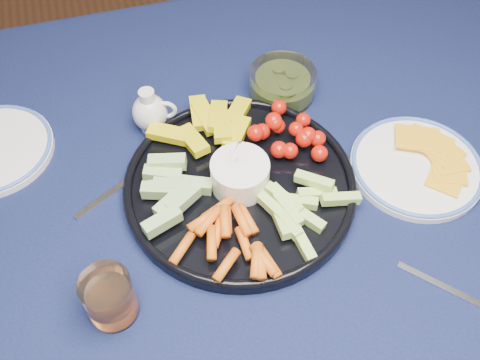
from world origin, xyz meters
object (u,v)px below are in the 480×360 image
object	(u,v)px
crudite_platter	(238,182)
juice_tumbler	(110,299)
dining_table	(285,186)
pickle_bowl	(282,85)
cheese_plate	(417,165)
creamer_pitcher	(150,112)

from	to	relation	value
crudite_platter	juice_tumbler	distance (m)	0.29
dining_table	pickle_bowl	world-z (taller)	pickle_bowl
crudite_platter	juice_tumbler	world-z (taller)	crudite_platter
crudite_platter	juice_tumbler	xyz separation A→B (m)	(-0.24, -0.16, 0.01)
cheese_plate	dining_table	bearing A→B (deg)	156.78
dining_table	pickle_bowl	bearing A→B (deg)	75.07
crudite_platter	creamer_pitcher	xyz separation A→B (m)	(-0.11, 0.19, 0.02)
pickle_bowl	juice_tumbler	xyz separation A→B (m)	(-0.39, -0.36, 0.01)
juice_tumbler	dining_table	bearing A→B (deg)	30.68
creamer_pitcher	juice_tumbler	bearing A→B (deg)	-109.56
crudite_platter	juice_tumbler	bearing A→B (deg)	-146.20
dining_table	cheese_plate	bearing A→B (deg)	-23.22
cheese_plate	juice_tumbler	bearing A→B (deg)	-168.30
crudite_platter	pickle_bowl	distance (m)	0.25
crudite_platter	creamer_pitcher	distance (m)	0.22
crudite_platter	creamer_pitcher	bearing A→B (deg)	120.84
cheese_plate	pickle_bowl	bearing A→B (deg)	124.06
dining_table	crudite_platter	size ratio (longest dim) A/B	4.20
cheese_plate	juice_tumbler	distance (m)	0.57
dining_table	juice_tumbler	world-z (taller)	juice_tumbler
juice_tumbler	cheese_plate	bearing A→B (deg)	11.70
crudite_platter	pickle_bowl	bearing A→B (deg)	53.68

